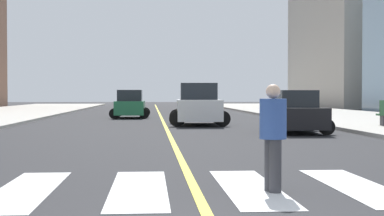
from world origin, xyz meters
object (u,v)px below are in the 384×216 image
car_black_third (296,113)px  pedestrian_crossing (273,133)px  car_green_second (130,105)px  car_white_nearest (198,105)px  fire_hydrant (294,110)px

car_black_third → pedestrian_crossing: (-3.85, -13.66, 0.14)m
car_green_second → pedestrian_crossing: 28.86m
car_white_nearest → car_green_second: bearing=-65.1°
car_white_nearest → pedestrian_crossing: 19.89m
car_white_nearest → fire_hydrant: bearing=-133.1°
car_green_second → car_black_third: (7.05, -15.02, -0.05)m
car_green_second → pedestrian_crossing: car_green_second is taller
pedestrian_crossing → car_white_nearest: bearing=165.9°
car_black_third → fire_hydrant: size_ratio=4.29×
fire_hydrant → car_green_second: bearing=166.7°
car_green_second → car_black_third: car_green_second is taller
car_white_nearest → pedestrian_crossing: (-0.48, -19.88, -0.04)m
car_white_nearest → pedestrian_crossing: size_ratio=2.80×
car_white_nearest → car_black_third: 7.08m
car_white_nearest → car_green_second: (-3.68, 8.80, -0.13)m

